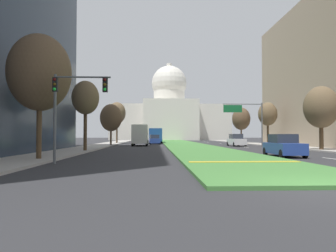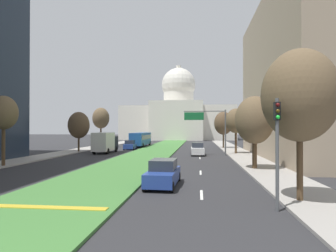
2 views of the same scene
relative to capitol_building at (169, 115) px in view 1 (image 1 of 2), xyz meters
name	(u,v)px [view 1 (image 1 of 2)]	position (x,y,z in m)	size (l,w,h in m)	color
ground_plane	(181,144)	(0.00, -48.67, -8.44)	(260.00, 260.00, 0.00)	#2B2B2D
grass_median	(184,144)	(0.00, -53.62, -8.37)	(6.98, 89.12, 0.14)	#427A38
median_curb_nose	(244,162)	(0.00, -90.09, -8.28)	(6.29, 0.50, 0.04)	gold
lane_dashes_right	(224,144)	(7.42, -52.20, -8.44)	(0.16, 77.16, 0.01)	silver
sidewalk_left	(102,145)	(-13.34, -58.57, -8.37)	(4.00, 89.12, 0.15)	#9E9991
sidewalk_right	(270,145)	(13.34, -58.57, -8.37)	(4.00, 89.12, 0.15)	#9E9991
capitol_building	(169,115)	(0.00, 0.00, 0.00)	(39.44, 23.94, 26.84)	silver
traffic_light_near_left	(70,98)	(-10.00, -89.24, -4.65)	(3.34, 0.35, 5.20)	#515456
overhead_guide_sign	(247,115)	(8.76, -61.64, -3.77)	(6.03, 0.20, 6.50)	#515456
street_tree_left_near	(40,73)	(-12.55, -86.99, -2.72)	(4.01, 4.01, 8.25)	#4C3823
street_tree_left_mid	(85,98)	(-11.95, -76.35, -3.11)	(2.69, 2.69, 7.07)	#4C3823
street_tree_right_mid	(321,107)	(12.37, -75.71, -3.87)	(3.52, 3.52, 6.80)	#4C3823
street_tree_left_far	(111,118)	(-11.91, -58.70, -4.08)	(3.41, 3.41, 6.51)	#4C3823
street_tree_right_far	(268,114)	(12.78, -59.28, -3.50)	(2.95, 2.95, 6.83)	#4C3823
street_tree_left_distant	(117,113)	(-12.42, -46.86, -2.52)	(3.38, 3.38, 8.07)	#4C3823
street_tree_right_distant	(241,119)	(12.00, -47.02, -3.58)	(3.54, 3.54, 7.09)	#4C3823
sedan_lead_stopped	(283,146)	(4.91, -83.79, -7.63)	(2.06, 4.67, 1.74)	navy
sedan_midblock	(236,140)	(7.10, -61.67, -7.59)	(1.98, 4.32, 1.82)	silver
sedan_distant	(154,140)	(-5.12, -51.96, -7.63)	(2.13, 4.44, 1.73)	navy
box_truck_delivery	(140,135)	(-7.31, -59.39, -6.76)	(2.40, 6.40, 3.20)	black
city_bus	(155,134)	(-4.90, -43.46, -6.67)	(2.62, 11.00, 2.95)	#1E4C8C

